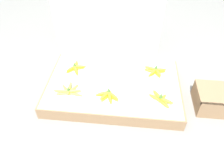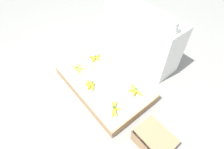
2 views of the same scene
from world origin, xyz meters
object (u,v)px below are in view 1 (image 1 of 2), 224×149
at_px(banana_bunch_front_left, 69,91).
at_px(banana_bunch_middle_left, 75,68).
at_px(wooden_crate, 217,99).
at_px(banana_bunch_front_midright, 161,99).
at_px(banana_bunch_front_midleft, 108,95).
at_px(banana_bunch_middle_midright, 155,71).

bearing_deg(banana_bunch_front_left, banana_bunch_middle_left, 92.06).
distance_m(wooden_crate, banana_bunch_front_midright, 0.55).
relative_size(banana_bunch_front_left, banana_bunch_front_midright, 1.30).
xyz_separation_m(banana_bunch_front_midleft, banana_bunch_middle_midright, (0.44, 0.38, 0.00)).
bearing_deg(banana_bunch_front_midright, banana_bunch_middle_midright, 95.21).
bearing_deg(banana_bunch_middle_left, banana_bunch_front_left, -87.94).
distance_m(banana_bunch_front_midleft, banana_bunch_middle_midright, 0.58).
bearing_deg(banana_bunch_middle_left, banana_bunch_front_midright, -21.81).
xyz_separation_m(wooden_crate, banana_bunch_front_midleft, (-1.00, -0.11, 0.07)).
bearing_deg(banana_bunch_front_midleft, banana_bunch_front_midright, 0.89).
bearing_deg(wooden_crate, banana_bunch_front_left, -176.34).
bearing_deg(banana_bunch_middle_left, wooden_crate, -9.60).
height_order(banana_bunch_front_midleft, banana_bunch_front_midright, banana_bunch_front_midright).
bearing_deg(banana_bunch_middle_left, banana_bunch_front_midleft, -42.63).
bearing_deg(banana_bunch_middle_midright, banana_bunch_front_midright, -84.79).
relative_size(banana_bunch_front_midleft, banana_bunch_middle_midright, 1.01).
relative_size(wooden_crate, banana_bunch_front_midleft, 1.74).
relative_size(banana_bunch_front_left, banana_bunch_middle_left, 1.31).
height_order(wooden_crate, banana_bunch_front_midleft, banana_bunch_front_midleft).
distance_m(banana_bunch_middle_left, banana_bunch_middle_midright, 0.82).
bearing_deg(wooden_crate, banana_bunch_front_midright, -168.73).
bearing_deg(banana_bunch_front_midleft, banana_bunch_middle_midright, 40.64).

